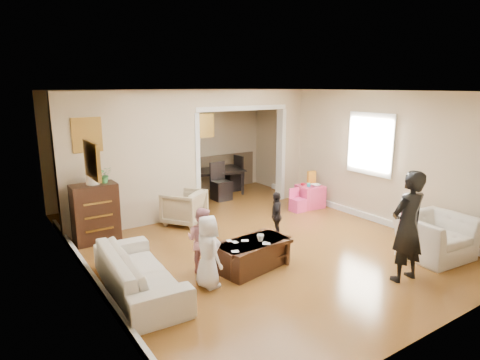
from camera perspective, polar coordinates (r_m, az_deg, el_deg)
floor at (r=7.44m, az=0.87°, el=-8.19°), size 7.00×7.00×0.00m
partition_left at (r=8.05m, az=-14.63°, el=2.64°), size 2.75×0.18×2.60m
partition_right at (r=9.97m, az=6.75°, el=4.90°), size 0.55×0.18×2.60m
partition_header at (r=9.05m, az=0.16°, el=11.33°), size 2.22×0.18×0.35m
window_pane at (r=8.60m, az=17.67°, el=4.78°), size 0.03×0.95×1.10m
framed_art_partition at (r=7.65m, az=-20.47°, el=5.89°), size 0.45×0.03×0.55m
framed_art_sofa_wall at (r=5.33m, az=-19.87°, el=2.60°), size 0.03×0.55×0.40m
framed_art_alcove at (r=10.49m, az=-4.89°, el=7.54°), size 0.45×0.03×0.55m
sofa at (r=5.72m, az=-13.81°, el=-12.23°), size 0.90×2.03×0.58m
armchair_back at (r=8.22m, az=-7.78°, el=-3.76°), size 1.01×1.02×0.67m
armchair_front at (r=7.30m, az=25.37°, el=-7.11°), size 1.11×0.99×0.68m
dresser at (r=7.60m, az=-19.43°, el=-4.37°), size 0.76×0.42×1.04m
table_lamp at (r=7.43m, az=-19.83°, el=0.80°), size 0.22×0.22×0.36m
potted_plant at (r=7.48m, az=-18.33°, el=0.68°), size 0.25×0.22×0.28m
coffee_table at (r=6.28m, az=1.79°, el=-10.28°), size 1.20×0.76×0.42m
coffee_cup at (r=6.20m, az=2.84°, el=-8.02°), size 0.13×0.13×0.10m
play_table at (r=9.40m, az=9.68°, el=-2.23°), size 0.58×0.58×0.50m
cereal_box at (r=9.46m, az=9.89°, el=0.33°), size 0.21×0.10×0.30m
cyan_cup at (r=9.23m, az=9.51°, el=-0.67°), size 0.08×0.08×0.08m
toy_block at (r=9.34m, az=8.71°, el=-0.57°), size 0.09×0.08×0.05m
play_bowl at (r=9.29m, az=10.48°, el=-0.72°), size 0.23×0.23×0.05m
dining_table at (r=10.39m, az=-4.47°, el=-0.27°), size 1.96×1.38×0.62m
adult_person at (r=6.15m, az=22.23°, el=-5.98°), size 0.60×0.41×1.58m
child_kneel_a at (r=5.63m, az=-4.45°, el=-9.88°), size 0.33×0.50×1.01m
child_kneel_b at (r=6.07m, az=-5.31°, el=-8.31°), size 0.57×0.60×0.98m
child_toddler at (r=7.36m, az=5.08°, el=-4.93°), size 0.48×0.53×0.86m
craft_papers at (r=6.11m, az=0.90°, el=-8.81°), size 0.67×0.52×0.00m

